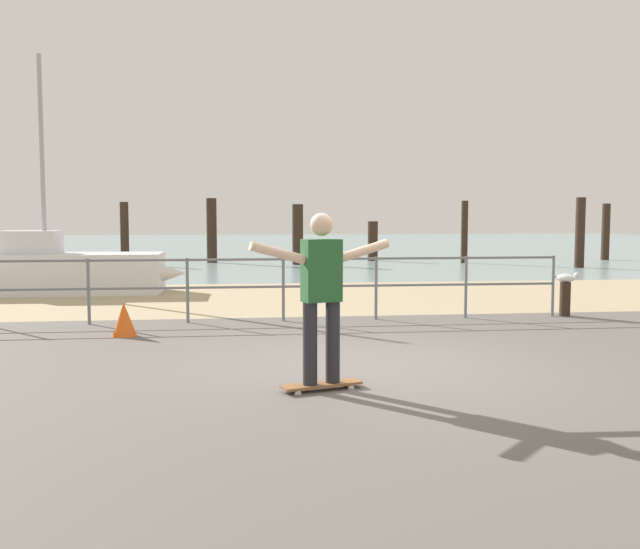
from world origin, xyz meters
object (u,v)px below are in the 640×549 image
Objects in this scene: skateboard at (321,385)px; sailboat at (67,271)px; skateboarder at (321,288)px; seagull at (567,278)px; traffic_cone at (124,320)px; bollard_short at (565,300)px.

sailboat is at bearing 116.00° from skateboard.
skateboard is 0.50× the size of skateboarder.
skateboarder is at bearing -64.00° from sailboat.
skateboarder is at bearing -136.17° from seagull.
skateboarder reaches higher than seagull.
traffic_cone is (-2.39, 3.39, -0.77)m from skateboarder.
traffic_cone is at bearing -70.13° from sailboat.
skateboarder is 3.30× the size of traffic_cone.
seagull reaches higher than bollard_short.
seagull is 7.23m from traffic_cone.
sailboat reaches higher than skateboard.
skateboard is 6.57m from bollard_short.
bollard_short reaches higher than skateboard.
seagull is at bearing -26.84° from sailboat.
skateboard is 2.05× the size of seagull.
bollard_short is 1.19× the size of traffic_cone.
seagull is at bearing 43.83° from skateboard.
bollard_short is 0.38m from seagull.
skateboarder is at bearing -136.02° from bollard_short.
skateboard is 1.38× the size of bollard_short.
traffic_cone is (-7.12, -1.16, -0.42)m from seagull.
skateboarder is 2.76× the size of bollard_short.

